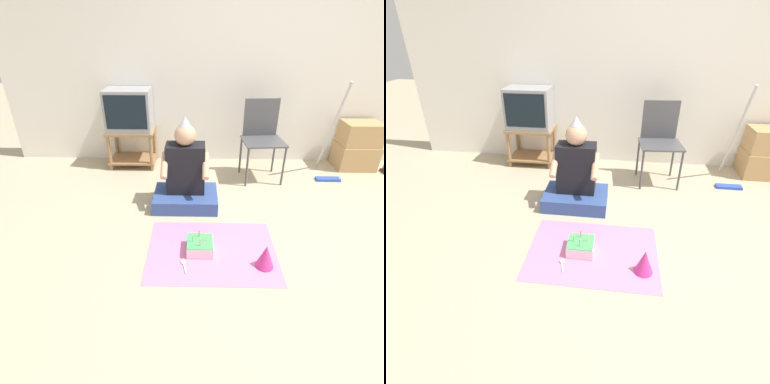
% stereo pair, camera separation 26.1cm
% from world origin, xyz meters
% --- Properties ---
extents(ground_plane, '(16.00, 16.00, 0.00)m').
position_xyz_m(ground_plane, '(0.00, 0.00, 0.00)').
color(ground_plane, tan).
extents(wall_back, '(6.40, 0.06, 2.55)m').
position_xyz_m(wall_back, '(0.00, 2.10, 1.27)').
color(wall_back, white).
rests_on(wall_back, ground_plane).
extents(tv_stand, '(0.58, 0.42, 0.48)m').
position_xyz_m(tv_stand, '(-1.60, 1.86, 0.28)').
color(tv_stand, '#997047').
rests_on(tv_stand, ground_plane).
extents(tv, '(0.54, 0.40, 0.49)m').
position_xyz_m(tv, '(-1.60, 1.86, 0.72)').
color(tv, '#99999E').
rests_on(tv, tv_stand).
extents(folding_chair, '(0.49, 0.44, 0.90)m').
position_xyz_m(folding_chair, '(-0.03, 1.57, 0.53)').
color(folding_chair, '#4C4C51').
rests_on(folding_chair, ground_plane).
extents(cardboard_box_stack, '(0.47, 0.38, 0.59)m').
position_xyz_m(cardboard_box_stack, '(1.24, 1.85, 0.28)').
color(cardboard_box_stack, tan).
rests_on(cardboard_box_stack, ground_plane).
extents(dust_mop, '(0.28, 0.45, 1.13)m').
position_xyz_m(dust_mop, '(0.79, 1.55, 0.32)').
color(dust_mop, '#2D4CB2').
rests_on(dust_mop, ground_plane).
extents(person_seated, '(0.64, 0.46, 0.91)m').
position_xyz_m(person_seated, '(-0.88, 0.89, 0.29)').
color(person_seated, '#334C8C').
rests_on(person_seated, ground_plane).
extents(party_cloth, '(1.05, 0.78, 0.01)m').
position_xyz_m(party_cloth, '(-0.64, 0.14, 0.00)').
color(party_cloth, pink).
rests_on(party_cloth, ground_plane).
extents(birthday_cake, '(0.21, 0.21, 0.17)m').
position_xyz_m(birthday_cake, '(-0.74, 0.14, 0.05)').
color(birthday_cake, silver).
rests_on(birthday_cake, party_cloth).
extents(party_hat_blue, '(0.14, 0.14, 0.19)m').
position_xyz_m(party_hat_blue, '(-0.24, -0.03, 0.10)').
color(party_hat_blue, '#CC338C').
rests_on(party_hat_blue, party_cloth).
extents(plastic_spoon_near, '(0.05, 0.14, 0.01)m').
position_xyz_m(plastic_spoon_near, '(-0.86, -0.03, 0.01)').
color(plastic_spoon_near, white).
rests_on(plastic_spoon_near, party_cloth).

